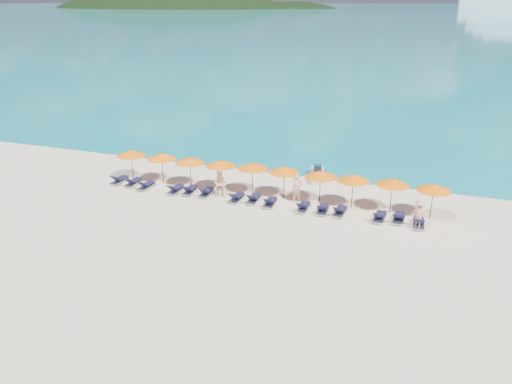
% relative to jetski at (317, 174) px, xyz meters
% --- Properties ---
extents(ground, '(1400.00, 1400.00, 0.00)m').
position_rel_jetski_xyz_m(ground, '(-2.36, -9.79, -0.38)').
color(ground, beige).
extents(sea, '(1600.00, 1300.00, 0.01)m').
position_rel_jetski_xyz_m(sea, '(-2.36, 650.21, -0.37)').
color(sea, '#1FA9B2').
rests_on(sea, ground).
extents(headland_main, '(374.00, 242.00, 126.50)m').
position_rel_jetski_xyz_m(headland_main, '(-302.36, 530.21, -38.38)').
color(headland_main, black).
rests_on(headland_main, ground).
extents(headland_small, '(162.00, 126.00, 85.50)m').
position_rel_jetski_xyz_m(headland_small, '(-152.36, 550.21, -35.38)').
color(headland_small, black).
rests_on(headland_small, ground).
extents(jetski, '(1.61, 2.75, 0.92)m').
position_rel_jetski_xyz_m(jetski, '(0.00, 0.00, 0.00)').
color(jetski, '#B7BBC9').
rests_on(jetski, ground).
extents(beachgoer_a, '(0.82, 0.78, 1.89)m').
position_rel_jetski_xyz_m(beachgoer_a, '(-0.28, -4.72, 0.57)').
color(beachgoer_a, tan).
rests_on(beachgoer_a, ground).
extents(beachgoer_b, '(0.98, 0.65, 1.88)m').
position_rel_jetski_xyz_m(beachgoer_b, '(-5.31, -5.55, 0.56)').
color(beachgoer_b, tan).
rests_on(beachgoer_b, ground).
extents(beachgoer_c, '(1.23, 0.78, 1.76)m').
position_rel_jetski_xyz_m(beachgoer_c, '(7.35, -6.13, 0.50)').
color(beachgoer_c, tan).
rests_on(beachgoer_c, ground).
extents(umbrella_0, '(2.10, 2.10, 2.28)m').
position_rel_jetski_xyz_m(umbrella_0, '(-12.70, -4.51, 1.64)').
color(umbrella_0, black).
rests_on(umbrella_0, ground).
extents(umbrella_1, '(2.10, 2.10, 2.28)m').
position_rel_jetski_xyz_m(umbrella_1, '(-10.25, -4.44, 1.64)').
color(umbrella_1, black).
rests_on(umbrella_1, ground).
extents(umbrella_2, '(2.10, 2.10, 2.28)m').
position_rel_jetski_xyz_m(umbrella_2, '(-7.97, -4.56, 1.64)').
color(umbrella_2, black).
rests_on(umbrella_2, ground).
extents(umbrella_3, '(2.10, 2.10, 2.28)m').
position_rel_jetski_xyz_m(umbrella_3, '(-5.69, -4.53, 1.64)').
color(umbrella_3, black).
rests_on(umbrella_3, ground).
extents(umbrella_4, '(2.10, 2.10, 2.28)m').
position_rel_jetski_xyz_m(umbrella_4, '(-3.47, -4.30, 1.64)').
color(umbrella_4, black).
rests_on(umbrella_4, ground).
extents(umbrella_5, '(2.10, 2.10, 2.28)m').
position_rel_jetski_xyz_m(umbrella_5, '(-1.28, -4.33, 1.64)').
color(umbrella_5, black).
rests_on(umbrella_5, ground).
extents(umbrella_6, '(2.10, 2.10, 2.28)m').
position_rel_jetski_xyz_m(umbrella_6, '(1.15, -4.40, 1.64)').
color(umbrella_6, black).
rests_on(umbrella_6, ground).
extents(umbrella_7, '(2.10, 2.10, 2.28)m').
position_rel_jetski_xyz_m(umbrella_7, '(3.23, -4.45, 1.64)').
color(umbrella_7, black).
rests_on(umbrella_7, ground).
extents(umbrella_8, '(2.10, 2.10, 2.28)m').
position_rel_jetski_xyz_m(umbrella_8, '(5.60, -4.37, 1.64)').
color(umbrella_8, black).
rests_on(umbrella_8, ground).
extents(umbrella_9, '(2.10, 2.10, 2.28)m').
position_rel_jetski_xyz_m(umbrella_9, '(7.97, -4.51, 1.64)').
color(umbrella_9, black).
rests_on(umbrella_9, ground).
extents(lounger_0, '(0.65, 1.71, 0.66)m').
position_rel_jetski_xyz_m(lounger_0, '(-13.25, -5.47, -0.14)').
color(lounger_0, silver).
rests_on(lounger_0, ground).
extents(lounger_1, '(0.63, 1.70, 0.66)m').
position_rel_jetski_xyz_m(lounger_1, '(-12.05, -5.56, -0.14)').
color(lounger_1, silver).
rests_on(lounger_1, ground).
extents(lounger_2, '(0.67, 1.72, 0.66)m').
position_rel_jetski_xyz_m(lounger_2, '(-10.83, -5.83, -0.14)').
color(lounger_2, silver).
rests_on(lounger_2, ground).
extents(lounger_3, '(0.64, 1.71, 0.66)m').
position_rel_jetski_xyz_m(lounger_3, '(-8.55, -5.81, -0.14)').
color(lounger_3, silver).
rests_on(lounger_3, ground).
extents(lounger_4, '(0.77, 1.75, 0.66)m').
position_rel_jetski_xyz_m(lounger_4, '(-7.55, -5.61, -0.14)').
color(lounger_4, silver).
rests_on(lounger_4, ground).
extents(lounger_5, '(0.75, 1.74, 0.66)m').
position_rel_jetski_xyz_m(lounger_5, '(-6.34, -5.59, -0.14)').
color(lounger_5, silver).
rests_on(lounger_5, ground).
extents(lounger_6, '(0.65, 1.71, 0.66)m').
position_rel_jetski_xyz_m(lounger_6, '(-4.05, -5.80, -0.14)').
color(lounger_6, silver).
rests_on(lounger_6, ground).
extents(lounger_7, '(0.69, 1.72, 0.66)m').
position_rel_jetski_xyz_m(lounger_7, '(-2.94, -5.60, -0.14)').
color(lounger_7, silver).
rests_on(lounger_7, ground).
extents(lounger_8, '(0.71, 1.73, 0.66)m').
position_rel_jetski_xyz_m(lounger_8, '(-1.75, -5.82, -0.14)').
color(lounger_8, silver).
rests_on(lounger_8, ground).
extents(lounger_9, '(0.63, 1.70, 0.66)m').
position_rel_jetski_xyz_m(lounger_9, '(0.44, -5.84, -0.14)').
color(lounger_9, silver).
rests_on(lounger_9, ground).
extents(lounger_10, '(0.75, 1.74, 0.66)m').
position_rel_jetski_xyz_m(lounger_10, '(1.67, -5.77, -0.14)').
color(lounger_10, silver).
rests_on(lounger_10, ground).
extents(lounger_11, '(0.73, 1.74, 0.66)m').
position_rel_jetski_xyz_m(lounger_11, '(2.74, -5.74, -0.14)').
color(lounger_11, silver).
rests_on(lounger_11, ground).
extents(lounger_12, '(0.77, 1.75, 0.66)m').
position_rel_jetski_xyz_m(lounger_12, '(5.13, -5.77, -0.14)').
color(lounger_12, silver).
rests_on(lounger_12, ground).
extents(lounger_13, '(0.71, 1.73, 0.66)m').
position_rel_jetski_xyz_m(lounger_13, '(6.22, -5.55, -0.14)').
color(lounger_13, silver).
rests_on(lounger_13, ground).
extents(lounger_14, '(0.72, 1.73, 0.66)m').
position_rel_jetski_xyz_m(lounger_14, '(7.38, -5.86, -0.14)').
color(lounger_14, silver).
rests_on(lounger_14, ground).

